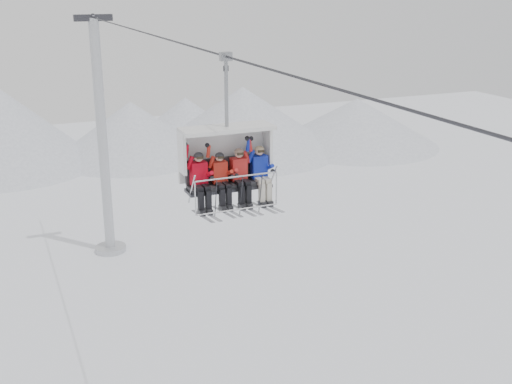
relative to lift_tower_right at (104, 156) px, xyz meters
name	(u,v)px	position (x,y,z in m)	size (l,w,h in m)	color
ridgeline	(44,135)	(-1.58, 20.05, -2.94)	(72.00, 21.00, 7.00)	silver
lift_tower_right	(104,156)	(0.00, 0.00, 0.00)	(2.00, 1.80, 13.48)	#B0B3B8
haul_cable	(256,65)	(0.00, -22.00, 7.52)	(0.06, 0.06, 50.00)	#2E2F34
chairlift_carrier	(226,156)	(0.00, -19.92, 4.91)	(2.46, 1.17, 3.98)	black
skier_far_left	(200,179)	(-0.82, -20.22, 4.44)	(0.42, 1.69, 1.67)	red
skier_center_left	(221,178)	(-0.25, -20.23, 4.41)	(0.39, 1.69, 1.57)	red
skier_center_right	(240,175)	(0.30, -20.22, 4.44)	(0.42, 1.69, 1.65)	red
skier_far_right	(261,172)	(0.88, -20.22, 4.44)	(0.42, 1.69, 1.67)	#1528AF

